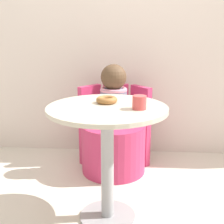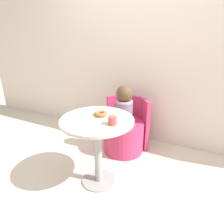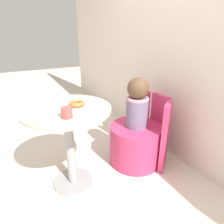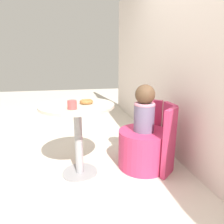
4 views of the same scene
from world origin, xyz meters
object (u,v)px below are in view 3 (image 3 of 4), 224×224
Objects in this scene: donut at (77,104)px; round_table at (68,128)px; child_figure at (137,103)px; cup at (67,113)px; tub_chair at (135,144)px.

round_table is at bearing -83.32° from donut.
donut reaches higher than round_table.
round_table is 0.69m from child_figure.
cup is at bearing -34.72° from donut.
round_table is 1.39× the size of tub_chair.
child_figure reaches higher than donut.
child_figure is (-0.00, 0.00, 0.45)m from tub_chair.
child_figure reaches higher than cup.
round_table is 0.77m from tub_chair.
donut is at bearing -90.03° from child_figure.
round_table is 0.29m from cup.
round_table is 5.67× the size of donut.
child_figure is 3.82× the size of donut.
donut is (-0.00, -0.59, 0.55)m from tub_chair.
round_table is at bearing -89.14° from child_figure.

